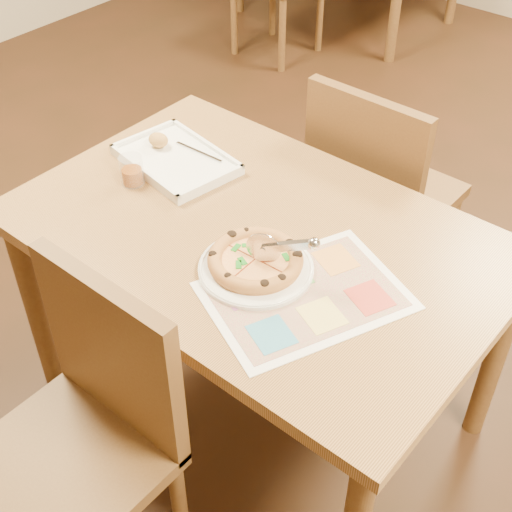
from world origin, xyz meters
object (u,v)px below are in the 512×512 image
Objects in this scene: pizza_cutter at (279,247)px; appetizer_tray at (175,159)px; plate at (256,269)px; glass_tumbler at (132,172)px; pizza at (255,260)px; menu at (305,295)px; dining_table at (257,256)px; chair_near at (88,410)px; chair_far at (375,179)px.

pizza_cutter is 0.58m from appetizer_tray.
plate is 0.52m from glass_tumbler.
glass_tumbler is (-0.50, 0.06, 0.01)m from pizza.
menu is at bearing -17.87° from appetizer_tray.
dining_table is 0.29m from menu.
chair_near is 5.52× the size of glass_tumbler.
pizza_cutter is 0.13m from menu.
glass_tumbler is 0.66m from menu.
plate is at bearing -7.18° from glass_tumbler.
glass_tumbler reaches higher than appetizer_tray.
chair_far is 1.98× the size of pizza.
plate is 0.62× the size of menu.
plate reaches higher than menu.
chair_near reaches higher than plate.
pizza is 0.62× the size of appetizer_tray.
dining_table is 4.57× the size of plate.
appetizer_tray reaches higher than pizza.
appetizer_tray is at bearing 52.31° from chair_far.
menu is (0.25, -0.72, 0.16)m from chair_far.
plate is 3.34× the size of glass_tumbler.
dining_table is at bearing 124.61° from pizza_cutter.
chair_near is 0.58m from pizza_cutter.
pizza is (0.09, 0.49, 0.18)m from chair_near.
plate is at bearing -42.76° from pizza.
pizza is at bearing 179.97° from menu.
glass_tumbler reaches higher than menu.
chair_near reaches higher than dining_table.
appetizer_tray is at bearing 162.13° from menu.
chair_near is at bearing -100.61° from pizza.
chair_near is 0.51m from plate.
pizza_cutter reaches higher than pizza.
chair_near is 2.94× the size of pizza_cutter.
pizza is 0.51m from glass_tumbler.
pizza_cutter reaches higher than appetizer_tray.
dining_table is 2.77× the size of chair_near.
pizza is at bearing 137.24° from plate.
chair_near is 1.00× the size of chair_far.
dining_table is at bearing 90.00° from chair_near.
dining_table is 0.44m from glass_tumbler.
pizza_cutter is 0.35× the size of menu.
appetizer_tray is at bearing 138.38° from pizza_cutter.
dining_table is 8.14× the size of pizza_cutter.
chair_far is at bearing 97.24° from pizza.
dining_table is at bearing -13.00° from appetizer_tray.
pizza_cutter is (0.15, -0.10, 0.17)m from dining_table.
appetizer_tray is (-0.54, 0.19, -0.08)m from pizza_cutter.
menu is at bearing 108.91° from chair_far.
chair_far is (-0.00, 0.60, -0.07)m from dining_table.
pizza is 2.79× the size of glass_tumbler.
chair_near is 1.98× the size of pizza.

